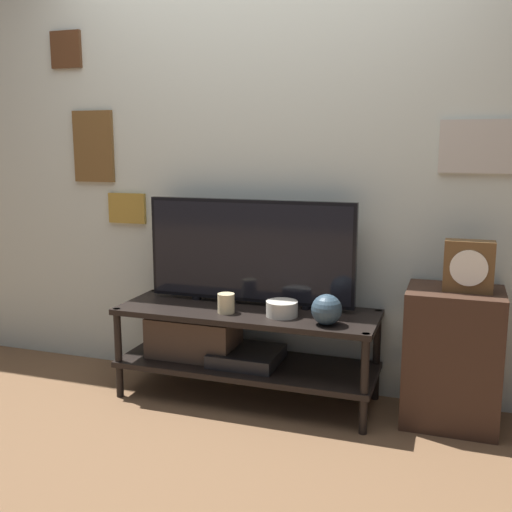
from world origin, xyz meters
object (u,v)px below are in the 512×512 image
object	(u,v)px
vase_wide_bowl	(282,309)
vase_round_glass	(327,310)
candle_jar	(226,303)
mantel_clock	(469,266)
television	(249,251)

from	to	relation	value
vase_wide_bowl	vase_round_glass	xyz separation A→B (m)	(0.25, -0.07, 0.04)
vase_wide_bowl	vase_round_glass	bearing A→B (deg)	-16.38
vase_round_glass	candle_jar	distance (m)	0.55
mantel_clock	candle_jar	bearing A→B (deg)	-173.70
television	candle_jar	xyz separation A→B (m)	(-0.06, -0.20, -0.25)
television	vase_round_glass	bearing A→B (deg)	-26.07
vase_wide_bowl	vase_round_glass	size ratio (longest dim) A/B	1.08
candle_jar	mantel_clock	xyz separation A→B (m)	(1.19, 0.13, 0.25)
vase_round_glass	television	bearing A→B (deg)	153.93
vase_wide_bowl	vase_round_glass	world-z (taller)	vase_round_glass
vase_round_glass	mantel_clock	bearing A→B (deg)	14.81
candle_jar	mantel_clock	world-z (taller)	mantel_clock
vase_wide_bowl	mantel_clock	size ratio (longest dim) A/B	0.67
vase_wide_bowl	mantel_clock	world-z (taller)	mantel_clock
vase_wide_bowl	mantel_clock	xyz separation A→B (m)	(0.89, 0.10, 0.26)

